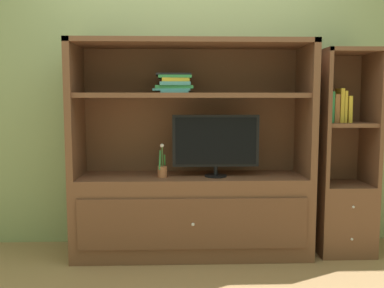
% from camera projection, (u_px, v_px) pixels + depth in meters
% --- Properties ---
extents(ground_plane, '(8.00, 8.00, 0.00)m').
position_uv_depth(ground_plane, '(194.00, 274.00, 2.94)').
color(ground_plane, '#99754C').
extents(painted_rear_wall, '(6.00, 0.10, 2.80)m').
position_uv_depth(painted_rear_wall, '(190.00, 76.00, 3.54)').
color(painted_rear_wall, '#8C9E6B').
rests_on(painted_rear_wall, ground_plane).
extents(media_console, '(1.81, 0.52, 1.64)m').
position_uv_depth(media_console, '(192.00, 190.00, 3.29)').
color(media_console, brown).
rests_on(media_console, ground_plane).
extents(tv_monitor, '(0.66, 0.17, 0.47)m').
position_uv_depth(tv_monitor, '(216.00, 143.00, 3.19)').
color(tv_monitor, black).
rests_on(tv_monitor, media_console).
extents(potted_plant, '(0.07, 0.08, 0.25)m').
position_uv_depth(potted_plant, '(162.00, 170.00, 3.19)').
color(potted_plant, '#B26642').
rests_on(potted_plant, media_console).
extents(magazine_stack, '(0.30, 0.31, 0.15)m').
position_uv_depth(magazine_stack, '(174.00, 84.00, 3.19)').
color(magazine_stack, teal).
rests_on(magazine_stack, media_console).
extents(bookshelf_tall, '(0.42, 0.40, 1.59)m').
position_uv_depth(bookshelf_tall, '(343.00, 185.00, 3.33)').
color(bookshelf_tall, brown).
rests_on(bookshelf_tall, ground_plane).
extents(upright_book_row, '(0.17, 0.16, 0.26)m').
position_uv_depth(upright_book_row, '(338.00, 107.00, 3.25)').
color(upright_book_row, '#338C4C').
rests_on(upright_book_row, bookshelf_tall).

